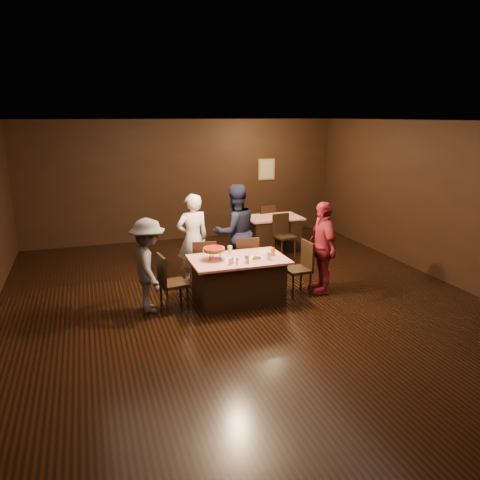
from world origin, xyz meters
name	(u,v)px	position (x,y,z in m)	size (l,w,h in m)	color
room	(252,180)	(0.00, 0.01, 2.14)	(10.00, 10.04, 3.02)	black
main_table	(238,280)	(-0.07, 0.48, 0.39)	(1.60, 1.00, 0.77)	#B8150C
back_table	(273,232)	(1.76, 3.39, 0.39)	(1.30, 0.90, 0.77)	red
chair_far_left	(204,264)	(-0.47, 1.23, 0.47)	(0.42, 0.42, 0.95)	black
chair_far_right	(246,260)	(0.33, 1.23, 0.47)	(0.42, 0.42, 0.95)	black
chair_end_left	(174,282)	(-1.17, 0.48, 0.47)	(0.42, 0.42, 0.95)	black
chair_end_right	(298,268)	(1.03, 0.48, 0.47)	(0.42, 0.42, 0.95)	black
chair_back_near	(285,236)	(1.76, 2.69, 0.47)	(0.42, 0.42, 0.95)	black
chair_back_far	(264,223)	(1.76, 3.99, 0.47)	(0.42, 0.42, 0.95)	black
diner_white_jacket	(193,239)	(-0.56, 1.70, 0.85)	(0.62, 0.41, 1.70)	white
diner_navy_hoodie	(235,232)	(0.26, 1.65, 0.92)	(0.89, 0.70, 1.84)	black
diner_grey_knit	(148,266)	(-1.54, 0.58, 0.77)	(0.99, 0.57, 1.53)	#5B5C61
diner_red_shirt	(322,247)	(1.49, 0.46, 0.82)	(0.97, 0.40, 1.65)	#AC2737
pizza_stand	(214,249)	(-0.47, 0.53, 0.95)	(0.38, 0.38, 0.22)	black
plate_with_slice	(256,258)	(0.18, 0.30, 0.80)	(0.25, 0.25, 0.06)	white
plate_empty	(266,253)	(0.48, 0.63, 0.78)	(0.25, 0.25, 0.01)	white
glass_front_left	(247,259)	(-0.02, 0.18, 0.84)	(0.08, 0.08, 0.14)	silver
glass_front_right	(269,256)	(0.38, 0.23, 0.84)	(0.08, 0.08, 0.14)	silver
glass_amber	(273,252)	(0.53, 0.43, 0.84)	(0.08, 0.08, 0.14)	#BF7F26
glass_back	(230,250)	(-0.12, 0.78, 0.84)	(0.08, 0.08, 0.14)	silver
condiments	(233,261)	(-0.25, 0.20, 0.82)	(0.17, 0.10, 0.09)	silver
napkin_center	(255,256)	(0.23, 0.48, 0.77)	(0.16, 0.16, 0.01)	white
napkin_left	(231,260)	(-0.22, 0.43, 0.77)	(0.16, 0.16, 0.01)	white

